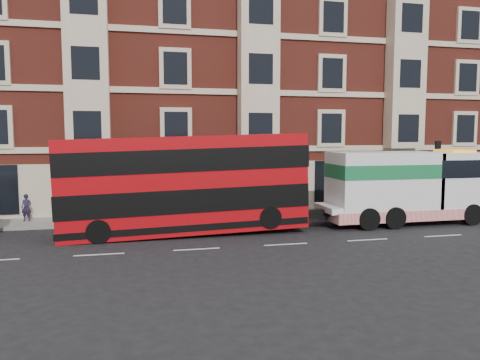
% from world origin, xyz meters
% --- Properties ---
extents(ground, '(120.00, 120.00, 0.00)m').
position_xyz_m(ground, '(0.00, 0.00, 0.00)').
color(ground, black).
rests_on(ground, ground).
extents(sidewalk, '(90.00, 3.00, 0.15)m').
position_xyz_m(sidewalk, '(0.00, 7.50, 0.07)').
color(sidewalk, slate).
rests_on(sidewalk, ground).
extents(victorian_terrace, '(45.00, 12.00, 20.40)m').
position_xyz_m(victorian_terrace, '(0.50, 15.00, 10.07)').
color(victorian_terrace, maroon).
rests_on(victorian_terrace, ground).
extents(lamp_post_west, '(0.35, 0.15, 4.35)m').
position_xyz_m(lamp_post_west, '(-6.00, 6.20, 2.68)').
color(lamp_post_west, black).
rests_on(lamp_post_west, sidewalk).
extents(lamp_post_east, '(0.35, 0.15, 4.35)m').
position_xyz_m(lamp_post_east, '(12.00, 6.20, 2.68)').
color(lamp_post_east, black).
rests_on(lamp_post_east, sidewalk).
extents(double_decker_bus, '(11.86, 2.72, 4.80)m').
position_xyz_m(double_decker_bus, '(-4.14, 3.25, 2.54)').
color(double_decker_bus, '#A9090E').
rests_on(double_decker_bus, ground).
extents(tow_truck, '(9.50, 2.81, 3.96)m').
position_xyz_m(tow_truck, '(7.93, 3.25, 2.10)').
color(tow_truck, white).
rests_on(tow_truck, ground).
extents(pedestrian, '(0.60, 0.45, 1.50)m').
position_xyz_m(pedestrian, '(-12.32, 7.80, 0.90)').
color(pedestrian, '#211A35').
rests_on(pedestrian, sidewalk).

